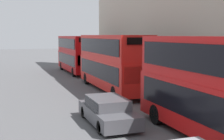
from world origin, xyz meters
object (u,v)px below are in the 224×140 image
object	(u,v)px
bus_second_in_queue	(112,60)
pedestrian	(208,99)
bus_third_in_queue	(76,53)
car_hatchback	(108,110)

from	to	relation	value
bus_second_in_queue	pedestrian	world-z (taller)	bus_second_in_queue
pedestrian	bus_second_in_queue	bearing A→B (deg)	106.91
bus_third_in_queue	pedestrian	size ratio (longest dim) A/B	5.76
bus_second_in_queue	bus_third_in_queue	size ratio (longest dim) A/B	1.05
bus_third_in_queue	pedestrian	xyz separation A→B (m)	(2.67, -21.43, -1.55)
bus_second_in_queue	bus_third_in_queue	xyz separation A→B (m)	(0.00, 12.64, -0.07)
bus_third_in_queue	pedestrian	bearing A→B (deg)	-82.89
bus_second_in_queue	car_hatchback	distance (m)	9.73
bus_third_in_queue	car_hatchback	bearing A→B (deg)	-98.95
car_hatchback	bus_third_in_queue	bearing A→B (deg)	81.05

